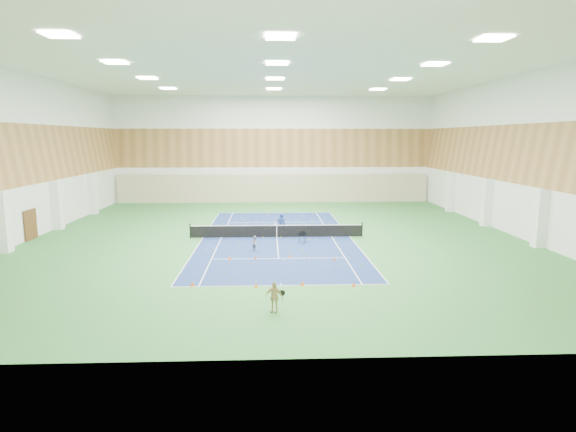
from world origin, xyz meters
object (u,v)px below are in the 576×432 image
Objects in this scene: tennis_net at (277,230)px; ball_cart at (302,237)px; child_apron at (274,297)px; child_court at (255,243)px; coach at (281,224)px.

ball_cart is at bearing -48.44° from tennis_net.
tennis_net is 2.65m from ball_cart.
tennis_net is at bearing 106.54° from child_apron.
tennis_net is 16.05× the size of ball_cart.
coach is at bearing 24.67° from child_court.
child_apron is (1.10, -11.31, 0.17)m from child_court.
tennis_net is at bearing 148.28° from ball_cart.
child_apron is at bearing -82.31° from ball_cart.
child_apron is at bearing 86.44° from coach.
child_court is 0.75× the size of child_apron.
child_court is at bearing 68.59° from coach.
tennis_net is 7.52× the size of coach.
child_court is 11.37m from child_apron.
coach is (0.35, 0.73, 0.30)m from tennis_net.
ball_cart is at bearing 116.44° from coach.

